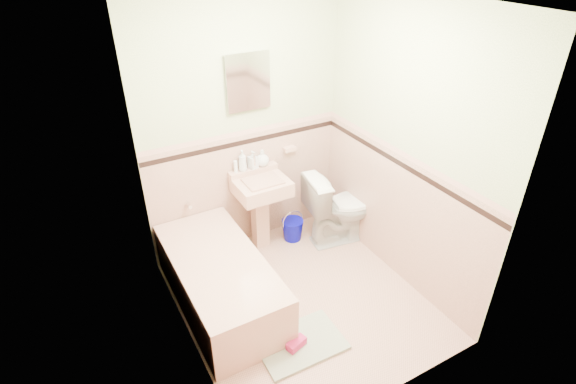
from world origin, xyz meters
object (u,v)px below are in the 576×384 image
bathtub (220,283)px  soap_bottle_left (242,161)px  shoe (296,344)px  soap_bottle_mid (253,160)px  soap_bottle_right (262,158)px  sink (263,215)px  bucket (293,230)px  medicine_cabinet (248,82)px  toilet (342,207)px

bathtub → soap_bottle_left: 1.17m
shoe → bathtub: bearing=95.7°
soap_bottle_mid → bathtub: bearing=-133.9°
bathtub → soap_bottle_left: size_ratio=7.04×
soap_bottle_mid → soap_bottle_right: soap_bottle_mid is taller
sink → bucket: 0.44m
medicine_cabinet → soap_bottle_left: medicine_cabinet is taller
soap_bottle_mid → shoe: (-0.36, -1.48, -0.88)m
medicine_cabinet → soap_bottle_mid: (0.00, -0.03, -0.76)m
sink → medicine_cabinet: medicine_cabinet is taller
soap_bottle_right → soap_bottle_left: bearing=180.0°
medicine_cabinet → shoe: (-0.36, -1.51, -1.64)m
bathtub → toilet: (1.47, 0.27, 0.17)m
soap_bottle_left → bucket: bearing=-24.0°
medicine_cabinet → bathtub: bearing=-132.6°
soap_bottle_mid → soap_bottle_left: bearing=180.0°
toilet → soap_bottle_right: bearing=65.8°
soap_bottle_left → bucket: soap_bottle_left is taller
bathtub → soap_bottle_mid: (0.68, 0.71, 0.71)m
bathtub → shoe: bearing=-67.7°
sink → toilet: bearing=-18.0°
soap_bottle_mid → toilet: bearing=-29.0°
shoe → soap_bottle_mid: bearing=59.5°
bathtub → bucket: 1.14m
shoe → sink: bearing=57.8°
soap_bottle_mid → sink: bearing=-90.7°
sink → soap_bottle_left: size_ratio=3.73×
shoe → soap_bottle_left: bearing=63.6°
soap_bottle_left → soap_bottle_right: 0.21m
soap_bottle_mid → bucket: soap_bottle_mid is taller
soap_bottle_right → bathtub: bearing=-137.8°
soap_bottle_mid → soap_bottle_right: 0.10m
bucket → soap_bottle_mid: bearing=149.3°
bucket → soap_bottle_left: bearing=156.0°
bathtub → toilet: 1.50m
sink → soap_bottle_right: soap_bottle_right is taller
sink → soap_bottle_left: bearing=121.1°
medicine_cabinet → soap_bottle_mid: size_ratio=2.82×
soap_bottle_left → medicine_cabinet: bearing=15.5°
sink → soap_bottle_right: size_ratio=4.71×
soap_bottle_left → soap_bottle_right: bearing=0.0°
soap_bottle_mid → bucket: 0.91m
bathtub → soap_bottle_mid: 1.22m
soap_bottle_right → bucket: bearing=-40.4°
toilet → soap_bottle_left: bearing=72.4°
toilet → shoe: 1.59m
bathtub → toilet: toilet is taller
bathtub → soap_bottle_right: bearing=42.2°
medicine_cabinet → toilet: size_ratio=0.64×
soap_bottle_right → bucket: size_ratio=0.74×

